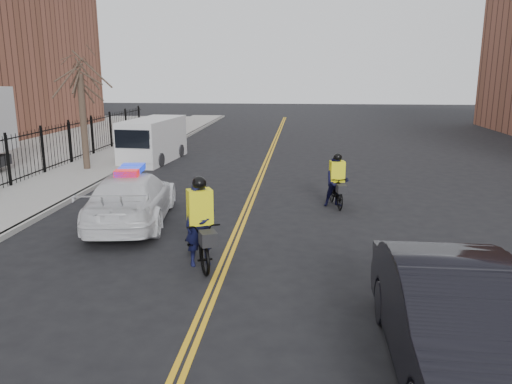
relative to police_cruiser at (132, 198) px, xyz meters
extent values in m
plane|color=black|center=(3.10, -2.82, -0.74)|extent=(120.00, 120.00, 0.00)
cube|color=gold|center=(3.02, 5.18, -0.73)|extent=(0.10, 60.00, 0.01)
cube|color=gold|center=(3.18, 5.18, -0.73)|extent=(0.10, 60.00, 0.01)
cube|color=gray|center=(-4.40, 5.18, -0.66)|extent=(3.00, 60.00, 0.15)
cube|color=gray|center=(-2.90, 5.18, -0.66)|extent=(0.20, 60.00, 0.15)
cylinder|color=#3B2B23|center=(-4.50, 7.18, 1.41)|extent=(0.28, 0.28, 4.00)
imported|color=white|center=(0.00, 0.00, -0.01)|extent=(2.72, 5.27, 1.46)
cube|color=#0C26CC|center=(0.00, 0.00, 0.80)|extent=(0.79, 1.41, 0.16)
imported|color=black|center=(6.99, -6.86, 0.08)|extent=(1.76, 4.99, 1.64)
cube|color=silver|center=(-2.40, 10.19, 0.28)|extent=(2.19, 4.94, 2.05)
cube|color=silver|center=(-2.58, 8.11, 0.11)|extent=(1.79, 0.86, 1.07)
cube|color=black|center=(-2.61, 7.76, 0.64)|extent=(1.60, 0.23, 0.80)
cylinder|color=black|center=(-3.36, 8.85, -0.43)|extent=(0.28, 0.64, 0.62)
cylinder|color=black|center=(-1.68, 8.70, -0.43)|extent=(0.28, 0.64, 0.62)
cylinder|color=black|center=(-3.11, 11.69, -0.43)|extent=(0.28, 0.64, 0.62)
cylinder|color=black|center=(-1.43, 11.54, -0.43)|extent=(0.28, 0.64, 0.62)
imported|color=black|center=(2.59, -2.98, -0.20)|extent=(1.51, 2.18, 1.08)
imported|color=black|center=(2.59, -2.98, 0.19)|extent=(0.80, 0.68, 1.86)
cube|color=yellow|center=(2.59, -2.98, 0.60)|extent=(0.63, 0.55, 0.78)
sphere|color=black|center=(2.59, -2.98, 1.13)|extent=(0.31, 0.31, 0.31)
cube|color=black|center=(2.89, -3.64, 0.10)|extent=(0.47, 0.49, 0.29)
imported|color=black|center=(5.93, 2.34, -0.22)|extent=(0.80, 1.78, 1.03)
imported|color=black|center=(5.93, 2.34, 0.06)|extent=(0.87, 0.74, 1.59)
cube|color=yellow|center=(5.93, 2.34, 0.41)|extent=(0.50, 0.39, 0.67)
sphere|color=black|center=(5.93, 2.34, 0.87)|extent=(0.27, 0.27, 0.27)
cube|color=black|center=(6.04, 1.73, -0.02)|extent=(0.35, 0.38, 0.25)
camera|label=1|loc=(4.79, -13.38, 3.47)|focal=35.00mm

